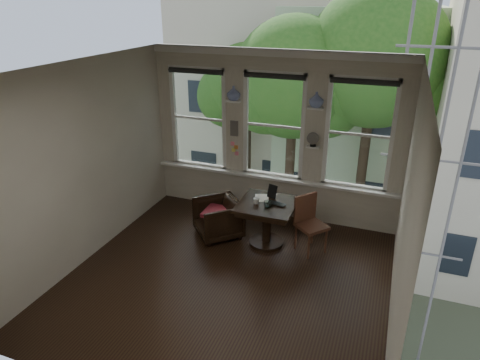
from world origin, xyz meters
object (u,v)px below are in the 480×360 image
at_px(side_chair_right, 312,226).
at_px(mug, 256,201).
at_px(armchair_left, 218,218).
at_px(laptop, 275,205).
at_px(table, 267,224).

height_order(side_chair_right, mug, side_chair_right).
bearing_deg(mug, armchair_left, 176.53).
bearing_deg(laptop, table, -179.12).
bearing_deg(table, mug, -155.83).
bearing_deg(mug, side_chair_right, 7.92).
relative_size(side_chair_right, mug, 9.01).
distance_m(table, mug, 0.46).
height_order(laptop, mug, mug).
bearing_deg(side_chair_right, laptop, 138.16).
distance_m(table, laptop, 0.41).
height_order(armchair_left, side_chair_right, side_chair_right).
xyz_separation_m(armchair_left, laptop, (1.00, -0.00, 0.43)).
bearing_deg(mug, table, 24.17).
height_order(armchair_left, laptop, laptop).
distance_m(table, armchair_left, 0.85).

